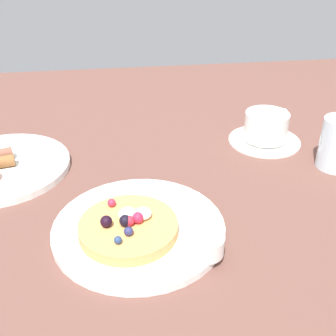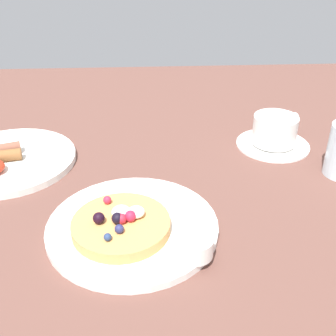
# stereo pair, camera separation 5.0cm
# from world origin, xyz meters

# --- Properties ---
(ground_plane) EXTENTS (1.63, 1.41, 0.03)m
(ground_plane) POSITION_xyz_m (0.00, 0.00, -0.01)
(ground_plane) COLOR brown
(pancake_plate) EXTENTS (0.25, 0.25, 0.01)m
(pancake_plate) POSITION_xyz_m (-0.01, -0.10, 0.01)
(pancake_plate) COLOR white
(pancake_plate) RESTS_ON ground_plane
(pancake_with_berries) EXTENTS (0.14, 0.14, 0.03)m
(pancake_with_berries) POSITION_xyz_m (-0.02, -0.11, 0.02)
(pancake_with_berries) COLOR #DA9551
(pancake_with_berries) RESTS_ON pancake_plate
(syrup_ramekin) EXTENTS (0.05, 0.05, 0.03)m
(syrup_ramekin) POSITION_xyz_m (0.08, -0.17, 0.03)
(syrup_ramekin) COLOR white
(syrup_ramekin) RESTS_ON pancake_plate
(breakfast_plate) EXTENTS (0.25, 0.25, 0.01)m
(breakfast_plate) POSITION_xyz_m (-0.24, 0.11, 0.01)
(breakfast_plate) COLOR white
(breakfast_plate) RESTS_ON ground_plane
(coffee_saucer) EXTENTS (0.15, 0.15, 0.01)m
(coffee_saucer) POSITION_xyz_m (0.27, 0.16, 0.00)
(coffee_saucer) COLOR white
(coffee_saucer) RESTS_ON ground_plane
(coffee_cup) EXTENTS (0.11, 0.09, 0.06)m
(coffee_cup) POSITION_xyz_m (0.28, 0.16, 0.04)
(coffee_cup) COLOR white
(coffee_cup) RESTS_ON coffee_saucer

